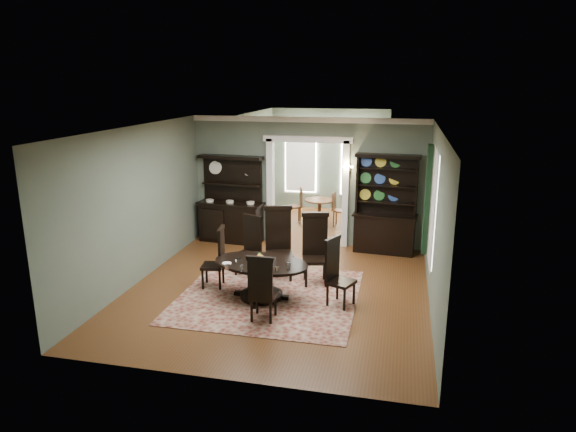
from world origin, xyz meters
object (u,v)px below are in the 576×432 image
Objects in this scene: sideboard at (231,212)px; welsh_dresser at (385,217)px; dining_table at (261,273)px; parlor_table at (319,209)px.

sideboard is 3.66m from welsh_dresser.
parlor_table reaches higher than dining_table.
sideboard is 0.93× the size of welsh_dresser.
welsh_dresser is at bearing -44.96° from parlor_table.
parlor_table is (-1.79, 1.79, -0.34)m from welsh_dresser.
sideboard reaches higher than dining_table.
dining_table is at bearing -118.62° from welsh_dresser.
sideboard is at bearing -136.20° from parlor_table.
dining_table is 3.53m from sideboard.
parlor_table is (0.25, 4.91, -0.01)m from dining_table.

